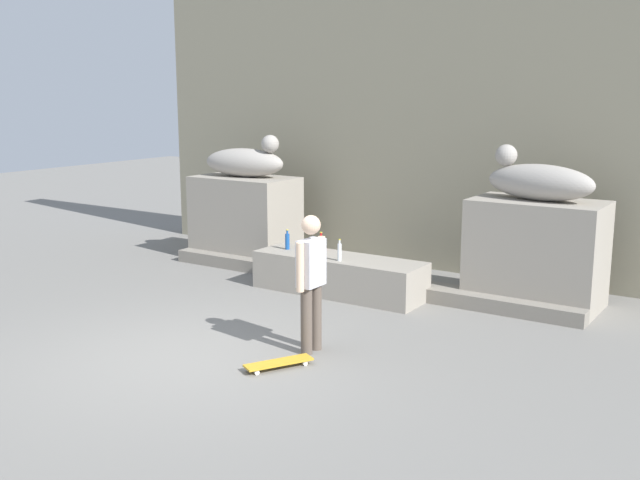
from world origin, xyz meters
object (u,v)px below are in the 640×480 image
object	(u,v)px
skater	(311,277)
statue_reclining_left	(246,161)
bottle_red	(321,242)
statue_reclining_right	(538,181)
skateboard	(279,363)
bottle_blue	(287,241)
bottle_clear	(339,252)

from	to	relation	value
skater	statue_reclining_left	bearing A→B (deg)	-132.40
statue_reclining_left	bottle_red	bearing A→B (deg)	-26.65
statue_reclining_right	bottle_red	size ratio (longest dim) A/B	5.97
statue_reclining_right	statue_reclining_left	bearing A→B (deg)	8.08
statue_reclining_right	bottle_red	distance (m)	3.50
skateboard	bottle_blue	bearing A→B (deg)	-117.10
bottle_red	statue_reclining_right	bearing A→B (deg)	13.24
skateboard	bottle_blue	size ratio (longest dim) A/B	2.47
skater	skateboard	world-z (taller)	skater
statue_reclining_left	bottle_red	world-z (taller)	statue_reclining_left
bottle_blue	statue_reclining_right	bearing A→B (deg)	16.48
bottle_clear	statue_reclining_left	bearing A→B (deg)	155.09
statue_reclining_right	bottle_blue	world-z (taller)	statue_reclining_right
statue_reclining_right	skater	xyz separation A→B (m)	(-1.57, -3.49, -0.91)
statue_reclining_right	bottle_clear	size ratio (longest dim) A/B	5.01
statue_reclining_left	bottle_blue	bearing A→B (deg)	-39.56
skater	bottle_clear	size ratio (longest dim) A/B	5.03
skateboard	statue_reclining_right	bearing A→B (deg)	-172.04
bottle_blue	bottle_red	distance (m)	0.54
statue_reclining_right	skater	distance (m)	3.93
skater	bottle_red	world-z (taller)	skater
statue_reclining_right	bottle_red	xyz separation A→B (m)	(-3.22, -0.76, -1.13)
skateboard	bottle_blue	distance (m)	3.77
statue_reclining_right	skateboard	xyz separation A→B (m)	(-1.57, -4.15, -1.77)
bottle_blue	statue_reclining_left	bearing A→B (deg)	147.56
statue_reclining_right	bottle_clear	distance (m)	3.05
statue_reclining_left	bottle_red	xyz separation A→B (m)	(2.13, -0.76, -1.13)
bottle_blue	bottle_red	size ratio (longest dim) A/B	1.16
bottle_clear	bottle_blue	bearing A→B (deg)	168.28
skateboard	bottle_clear	xyz separation A→B (m)	(-0.95, 2.83, 0.66)
bottle_red	skater	bearing A→B (deg)	-58.79
statue_reclining_right	bottle_blue	distance (m)	3.97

